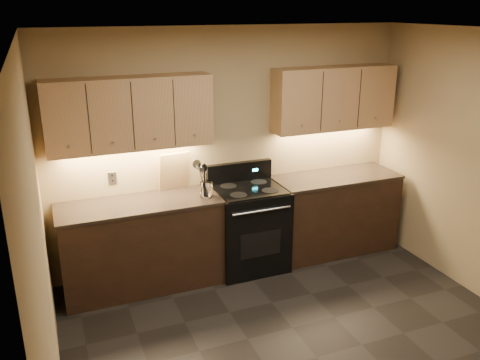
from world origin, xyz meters
The scene contains 17 objects.
floor centered at (0.00, 0.00, 0.00)m, with size 4.00×4.00×0.00m, color black.
ceiling centered at (0.00, 0.00, 2.60)m, with size 4.00×4.00×0.00m, color silver.
wall_back centered at (0.00, 2.00, 1.30)m, with size 4.00×0.04×2.60m, color tan.
wall_left centered at (-2.00, 0.00, 1.30)m, with size 0.04×4.00×2.60m, color tan.
counter_left centered at (-1.10, 1.70, 0.47)m, with size 1.62×0.62×0.93m.
counter_right centered at (1.18, 1.70, 0.47)m, with size 1.46×0.62×0.93m.
stove centered at (0.08, 1.68, 0.48)m, with size 0.76×0.68×1.14m.
upper_cab_left centered at (-1.10, 1.85, 1.80)m, with size 1.60×0.30×0.70m, color tan.
upper_cab_right centered at (1.18, 1.85, 1.80)m, with size 1.44×0.30×0.70m, color tan.
outlet_plate centered at (-1.30, 1.99, 1.12)m, with size 0.09×0.01×0.12m, color #B2B5BA.
utensil_crock centered at (-0.42, 1.61, 1.00)m, with size 0.16×0.16×0.16m.
cutting_board centered at (-0.66, 1.95, 1.13)m, with size 0.33×0.02×0.41m, color tan.
wooden_spoon centered at (-0.45, 1.61, 1.09)m, with size 0.06×0.06×0.29m, color tan, non-canonical shape.
black_spoon centered at (-0.43, 1.62, 1.12)m, with size 0.06×0.06×0.34m, color black, non-canonical shape.
black_turner centered at (-0.42, 1.59, 1.12)m, with size 0.08×0.08×0.35m, color black, non-canonical shape.
steel_spatula centered at (-0.40, 1.63, 1.12)m, with size 0.08×0.08×0.34m, color silver, non-canonical shape.
steel_skimmer centered at (-0.40, 1.59, 1.14)m, with size 0.09×0.09×0.38m, color silver, non-canonical shape.
Camera 1 is at (-1.91, -3.04, 2.79)m, focal length 38.00 mm.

